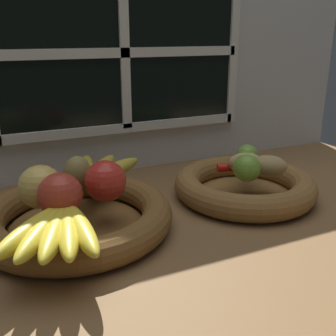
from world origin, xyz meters
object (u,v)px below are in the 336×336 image
Objects in this scene: apple_red_front at (60,195)px; chili_pepper at (249,168)px; lime_near at (247,168)px; banana_bunch_back at (100,170)px; fruit_bowl_left at (76,217)px; lime_far at (247,156)px; potato_large at (246,163)px; apple_red_right at (105,181)px; apple_golden_left at (41,187)px; banana_bunch_front at (57,229)px; potato_small at (268,166)px; pear_brown at (78,174)px; fruit_bowl_right at (245,186)px.

apple_red_front is 43.51cm from chili_pepper.
lime_near is at bearing 1.00° from apple_red_front.
banana_bunch_back is 3.43× the size of lime_near.
lime_far is at bearing 5.67° from fruit_bowl_left.
apple_red_right is at bearing -177.05° from potato_large.
apple_golden_left is 5.64cm from apple_red_front.
apple_red_right is (5.60, -1.69, 6.92)cm from fruit_bowl_left.
banana_bunch_front is 2.46× the size of potato_small.
apple_golden_left reaches higher than lime_near.
lime_near is at bearing -4.64° from apple_red_right.
chili_pepper is (39.82, 0.57, 4.01)cm from fruit_bowl_left.
potato_small is at bearing -45.00° from potato_large.
apple_red_front is 1.04× the size of pear_brown.
apple_red_front reaches higher than lime_near.
lime_near is at bearing -173.33° from potato_small.
apple_red_right is 1.06× the size of pear_brown.
fruit_bowl_right is 7.21cm from potato_small.
fruit_bowl_left is 1.83× the size of banana_bunch_back.
potato_large is (43.81, 12.80, 0.71)cm from banana_bunch_front.
potato_large is at bearing 16.29° from banana_bunch_front.
pear_brown reaches higher than lime_near.
lime_near is (27.73, -15.16, 1.27)cm from banana_bunch_back.
apple_golden_left reaches higher than apple_red_front.
pear_brown is (-36.54, 4.65, 6.71)cm from fruit_bowl_right.
apple_red_front reaches higher than pear_brown.
apple_red_front is 41.95cm from potato_large.
fruit_bowl_right is at bearing -7.25° from pear_brown.
lime_far is at bearing -11.58° from banana_bunch_back.
banana_bunch_front is at bearing -112.97° from fruit_bowl_left.
pear_brown is at bearing 165.44° from lime_near.
fruit_bowl_left and fruit_bowl_right have the same top height.
apple_red_front reaches higher than banana_bunch_front.
potato_small is (39.95, -8.06, -1.34)cm from pear_brown.
potato_large is (36.54, -4.65, -1.31)cm from pear_brown.
banana_bunch_front is 48.15cm from potato_small.
potato_small is (45.06, 1.40, -1.49)cm from apple_red_front.
fruit_bowl_right is 1.58× the size of banana_bunch_front.
banana_bunch_back is at bearing 79.77° from apple_red_right.
fruit_bowl_right is 33.54cm from apple_red_right.
lime_far reaches higher than fruit_bowl_left.
apple_golden_left reaches higher than potato_small.
pear_brown is (5.11, 9.46, -0.16)cm from apple_red_front.
apple_red_front is at bearing -178.22° from potato_small.
pear_brown is at bearing 67.38° from banana_bunch_front.
apple_red_front is at bearing -173.42° from potato_large.
banana_bunch_front is at bearing -163.71° from potato_large.
apple_red_front is 45.11cm from potato_small.
apple_golden_left is 1.00× the size of potato_large.
lime_far is (35.99, 5.82, -1.27)cm from apple_red_right.
pear_brown is 39.77cm from lime_far.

